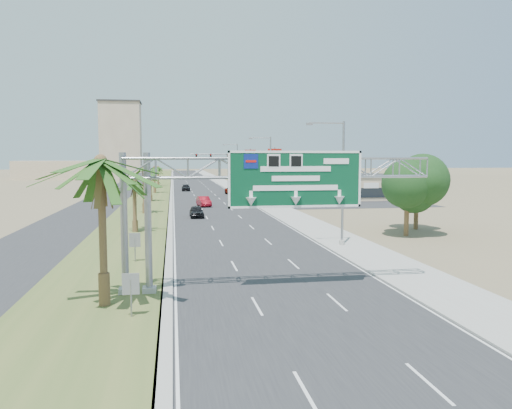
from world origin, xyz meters
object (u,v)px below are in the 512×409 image
object	(u,v)px
car_right_lane	(233,191)
car_left_lane	(197,212)
store_building	(337,187)
pole_sign_red_near	(275,160)
signal_mast	(236,170)
pole_sign_blue	(273,170)
car_mid_lane	(204,201)
car_far	(186,188)
palm_near	(101,162)
pole_sign_red_far	(250,158)
sign_gantry	(265,178)

from	to	relation	value
car_right_lane	car_left_lane	bearing A→B (deg)	-108.59
store_building	pole_sign_red_near	xyz separation A→B (m)	(-12.45, -6.90, 4.80)
signal_mast	pole_sign_blue	world-z (taller)	signal_mast
signal_mast	car_right_lane	xyz separation A→B (m)	(0.33, 7.29, -4.12)
car_mid_lane	car_far	distance (m)	34.75
palm_near	pole_sign_red_far	distance (m)	74.35
palm_near	car_far	size ratio (longest dim) A/B	1.88
palm_near	car_far	world-z (taller)	palm_near
palm_near	car_right_lane	xyz separation A→B (m)	(14.70, 71.27, -6.20)
car_far	pole_sign_red_far	size ratio (longest dim) A/B	0.50
car_mid_lane	pole_sign_blue	size ratio (longest dim) A/B	0.63
sign_gantry	signal_mast	distance (m)	62.37
car_left_lane	pole_sign_red_far	world-z (taller)	pole_sign_red_far
sign_gantry	car_mid_lane	xyz separation A→B (m)	(-0.44, 46.86, -5.33)
car_far	pole_sign_red_near	bearing A→B (deg)	-67.63
signal_mast	store_building	size ratio (longest dim) A/B	0.57
signal_mast	car_left_lane	distance (m)	29.96
pole_sign_blue	pole_sign_red_far	bearing A→B (deg)	95.45
car_right_lane	pole_sign_red_far	world-z (taller)	pole_sign_red_far
pole_sign_blue	pole_sign_red_far	world-z (taller)	pole_sign_red_far
car_left_lane	pole_sign_red_far	distance (m)	39.07
car_right_lane	pole_sign_red_near	size ratio (longest dim) A/B	0.61
store_building	pole_sign_red_near	distance (m)	15.02
sign_gantry	signal_mast	size ratio (longest dim) A/B	1.63
sign_gantry	pole_sign_red_far	distance (m)	70.89
sign_gantry	pole_sign_blue	bearing A→B (deg)	78.22
pole_sign_blue	pole_sign_red_far	distance (m)	15.21
car_right_lane	pole_sign_red_far	bearing A→B (deg)	8.33
sign_gantry	car_left_lane	world-z (taller)	sign_gantry
car_far	signal_mast	bearing A→B (deg)	-65.90
signal_mast	car_right_lane	distance (m)	8.38
car_left_lane	car_mid_lane	bearing A→B (deg)	82.39
sign_gantry	store_building	bearing A→B (deg)	67.64
palm_near	car_left_lane	world-z (taller)	palm_near
car_right_lane	car_mid_lane	bearing A→B (deg)	-112.27
sign_gantry	car_right_lane	distance (m)	69.85
palm_near	car_right_lane	world-z (taller)	palm_near
pole_sign_red_far	store_building	bearing A→B (deg)	-47.31
sign_gantry	pole_sign_red_far	bearing A→B (deg)	81.84
car_far	pole_sign_blue	size ratio (longest dim) A/B	0.64
pole_sign_blue	car_right_lane	bearing A→B (deg)	109.17
car_left_lane	pole_sign_blue	xyz separation A→B (m)	(13.60, 21.57, 4.37)
store_building	car_left_lane	xyz separation A→B (m)	(-25.16, -22.50, -1.31)
signal_mast	car_left_lane	size ratio (longest dim) A/B	2.54
car_mid_lane	pole_sign_red_far	xyz separation A→B (m)	(10.50, 23.31, 6.27)
pole_sign_red_near	store_building	bearing A→B (deg)	29.01
car_far	pole_sign_blue	xyz separation A→B (m)	(13.63, -26.42, 4.41)
car_mid_lane	pole_sign_red_far	bearing A→B (deg)	57.98
pole_sign_blue	palm_near	bearing A→B (deg)	-108.98
signal_mast	pole_sign_blue	bearing A→B (deg)	-52.68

